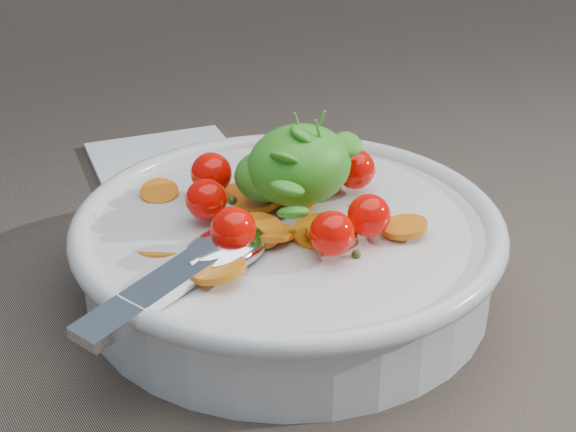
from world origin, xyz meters
TOP-DOWN VIEW (x-y plane):
  - ground at (0.00, 0.00)m, footprint 6.00×6.00m
  - bowl at (-0.02, -0.03)m, footprint 0.32×0.30m
  - napkin at (-0.00, 0.23)m, footprint 0.16×0.14m

SIDE VIEW (x-z plane):
  - ground at x=0.00m, z-range 0.00..0.00m
  - napkin at x=0.00m, z-range 0.00..0.01m
  - bowl at x=-0.02m, z-range -0.03..0.10m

